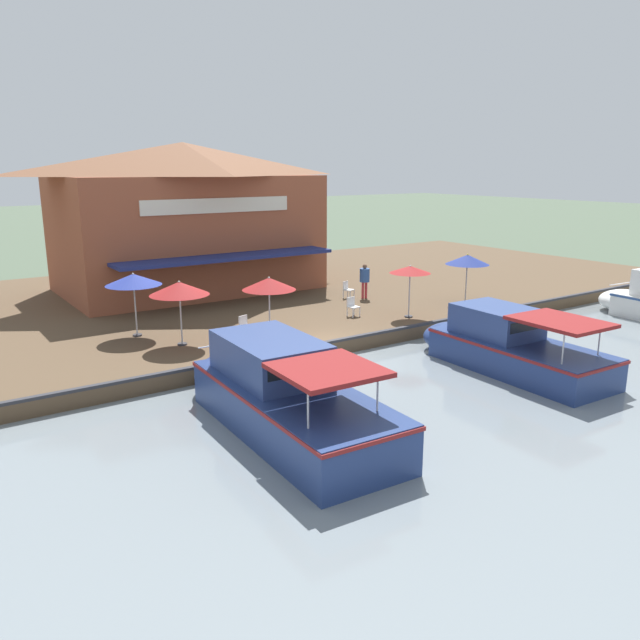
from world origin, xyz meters
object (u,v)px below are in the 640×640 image
(patio_umbrella_near_quay_edge, at_px, (410,270))
(motorboat_nearest_quay, at_px, (503,345))
(patio_umbrella_back_row, at_px, (467,260))
(patio_umbrella_far_corner, at_px, (269,284))
(patio_umbrella_mid_patio_right, at_px, (179,288))
(patio_umbrella_by_entrance, at_px, (133,280))
(cafe_chair_facing_river, at_px, (245,325))
(waterfront_restaurant, at_px, (186,216))
(person_near_entrance, at_px, (365,277))
(cafe_chair_beside_entrance, at_px, (348,289))
(tree_downstream_bank, at_px, (148,199))
(motorboat_far_downstream, at_px, (277,392))
(cafe_chair_mid_patio, at_px, (352,306))

(patio_umbrella_near_quay_edge, xyz_separation_m, motorboat_nearest_quay, (5.98, -0.90, -1.84))
(patio_umbrella_back_row, bearing_deg, patio_umbrella_far_corner, -88.66)
(patio_umbrella_mid_patio_right, relative_size, patio_umbrella_by_entrance, 0.97)
(patio_umbrella_near_quay_edge, xyz_separation_m, patio_umbrella_back_row, (-0.64, 4.32, 0.01))
(patio_umbrella_near_quay_edge, relative_size, cafe_chair_facing_river, 2.76)
(waterfront_restaurant, xyz_separation_m, person_near_entrance, (7.54, 6.28, -2.83))
(patio_umbrella_far_corner, relative_size, cafe_chair_beside_entrance, 2.89)
(motorboat_nearest_quay, height_order, tree_downstream_bank, tree_downstream_bank)
(cafe_chair_beside_entrance, bearing_deg, waterfront_restaurant, -141.03)
(patio_umbrella_by_entrance, bearing_deg, tree_downstream_bank, 157.55)
(tree_downstream_bank, bearing_deg, cafe_chair_beside_entrance, 28.17)
(patio_umbrella_mid_patio_right, bearing_deg, cafe_chair_beside_entrance, 108.10)
(patio_umbrella_far_corner, distance_m, motorboat_nearest_quay, 8.94)
(cafe_chair_facing_river, bearing_deg, motorboat_nearest_quay, 43.18)
(patio_umbrella_far_corner, bearing_deg, waterfront_restaurant, 172.46)
(cafe_chair_beside_entrance, xyz_separation_m, motorboat_far_downstream, (10.67, -10.49, -0.08))
(motorboat_nearest_quay, bearing_deg, tree_downstream_bank, -167.46)
(cafe_chair_beside_entrance, relative_size, person_near_entrance, 0.48)
(person_near_entrance, distance_m, tree_downstream_bank, 14.20)
(patio_umbrella_by_entrance, bearing_deg, cafe_chair_mid_patio, 76.74)
(patio_umbrella_far_corner, xyz_separation_m, cafe_chair_facing_river, (-0.75, -0.67, -1.70))
(person_near_entrance, height_order, motorboat_far_downstream, motorboat_far_downstream)
(patio_umbrella_mid_patio_right, relative_size, motorboat_nearest_quay, 0.32)
(person_near_entrance, bearing_deg, patio_umbrella_far_corner, -63.27)
(cafe_chair_facing_river, bearing_deg, cafe_chair_beside_entrance, 115.56)
(patio_umbrella_near_quay_edge, relative_size, patio_umbrella_back_row, 0.97)
(patio_umbrella_near_quay_edge, xyz_separation_m, cafe_chair_facing_river, (-1.13, -7.57, -1.65))
(cafe_chair_beside_entrance, bearing_deg, cafe_chair_mid_patio, -33.72)
(waterfront_restaurant, height_order, motorboat_far_downstream, waterfront_restaurant)
(patio_umbrella_far_corner, bearing_deg, patio_umbrella_near_quay_edge, 86.86)
(waterfront_restaurant, xyz_separation_m, cafe_chair_mid_patio, (10.26, 3.44, -3.47))
(cafe_chair_beside_entrance, distance_m, person_near_entrance, 1.07)
(patio_umbrella_far_corner, xyz_separation_m, motorboat_nearest_quay, (6.36, 6.00, -1.89))
(patio_umbrella_by_entrance, xyz_separation_m, cafe_chair_beside_entrance, (-1.15, 11.29, -1.79))
(patio_umbrella_far_corner, distance_m, cafe_chair_facing_river, 1.98)
(patio_umbrella_back_row, height_order, cafe_chair_facing_river, patio_umbrella_back_row)
(patio_umbrella_by_entrance, distance_m, motorboat_far_downstream, 9.74)
(patio_umbrella_near_quay_edge, distance_m, cafe_chair_facing_river, 7.83)
(cafe_chair_facing_river, bearing_deg, patio_umbrella_by_entrance, -126.90)
(waterfront_restaurant, xyz_separation_m, patio_umbrella_by_entrance, (8.12, -5.65, -1.68))
(patio_umbrella_back_row, height_order, tree_downstream_bank, tree_downstream_bank)
(waterfront_restaurant, xyz_separation_m, tree_downstream_bank, (-4.43, -0.47, 0.73))
(patio_umbrella_mid_patio_right, xyz_separation_m, motorboat_nearest_quay, (7.48, 9.16, -1.88))
(patio_umbrella_mid_patio_right, bearing_deg, motorboat_far_downstream, -1.33)
(motorboat_nearest_quay, xyz_separation_m, motorboat_far_downstream, (-0.18, -9.33, 0.11))
(cafe_chair_facing_river, relative_size, motorboat_far_downstream, 0.10)
(cafe_chair_beside_entrance, bearing_deg, patio_umbrella_by_entrance, -84.21)
(waterfront_restaurant, xyz_separation_m, patio_umbrella_near_quay_edge, (11.84, 5.38, -1.82))
(patio_umbrella_far_corner, height_order, motorboat_nearest_quay, patio_umbrella_far_corner)
(motorboat_far_downstream, bearing_deg, patio_umbrella_far_corner, 151.66)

